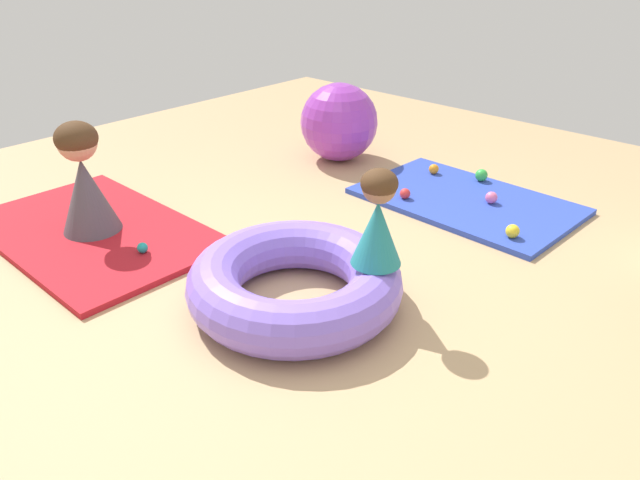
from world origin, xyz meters
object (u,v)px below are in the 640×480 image
object	(u,v)px
inflatable_cushion	(295,282)
play_ball_yellow	(513,231)
adult_seated	(84,179)
play_ball_red	(405,194)
play_ball_pink	(491,198)
play_ball_green	(481,175)
play_ball_orange	(434,169)
exercise_ball_large	(339,122)
child_in_teal	(378,219)
play_ball_teal	(142,248)

from	to	relation	value
inflatable_cushion	play_ball_yellow	world-z (taller)	inflatable_cushion
inflatable_cushion	adult_seated	xyz separation A→B (m)	(-1.59, -0.31, 0.25)
inflatable_cushion	play_ball_red	distance (m)	1.57
play_ball_pink	play_ball_yellow	bearing A→B (deg)	-47.36
adult_seated	play_ball_pink	distance (m)	2.82
play_ball_yellow	play_ball_green	world-z (taller)	play_ball_green
play_ball_orange	play_ball_green	size ratio (longest dim) A/B	0.83
exercise_ball_large	play_ball_orange	bearing A→B (deg)	11.54
child_in_teal	play_ball_red	size ratio (longest dim) A/B	6.51
child_in_teal	adult_seated	size ratio (longest dim) A/B	0.70
inflatable_cushion	adult_seated	distance (m)	1.64
child_in_teal	play_ball_yellow	xyz separation A→B (m)	(0.18, 1.22, -0.45)
play_ball_green	play_ball_pink	bearing A→B (deg)	-51.22
adult_seated	play_ball_orange	world-z (taller)	adult_seated
inflatable_cushion	child_in_teal	world-z (taller)	child_in_teal
play_ball_red	exercise_ball_large	xyz separation A→B (m)	(-1.00, 0.40, 0.25)
play_ball_red	adult_seated	bearing A→B (deg)	-123.84
play_ball_pink	play_ball_green	bearing A→B (deg)	128.78
inflatable_cushion	adult_seated	size ratio (longest dim) A/B	1.57
inflatable_cushion	play_ball_yellow	distance (m)	1.57
child_in_teal	play_ball_teal	bearing A→B (deg)	-156.50
adult_seated	play_ball_yellow	distance (m)	2.79
play_ball_orange	inflatable_cushion	bearing A→B (deg)	-76.90
exercise_ball_large	inflatable_cushion	bearing A→B (deg)	-54.63
play_ball_yellow	play_ball_pink	size ratio (longest dim) A/B	1.03
play_ball_pink	play_ball_red	xyz separation A→B (m)	(-0.51, -0.36, -0.00)
child_in_teal	inflatable_cushion	bearing A→B (deg)	-139.73
play_ball_pink	play_ball_red	bearing A→B (deg)	-144.92
inflatable_cushion	exercise_ball_large	xyz separation A→B (m)	(-1.36, 1.92, 0.19)
inflatable_cushion	exercise_ball_large	size ratio (longest dim) A/B	1.74
child_in_teal	play_ball_teal	size ratio (longest dim) A/B	7.73
inflatable_cushion	play_ball_orange	world-z (taller)	inflatable_cushion
play_ball_red	play_ball_teal	bearing A→B (deg)	-111.44
inflatable_cushion	play_ball_green	distance (m)	2.22
inflatable_cushion	play_ball_green	world-z (taller)	inflatable_cushion
play_ball_pink	adult_seated	bearing A→B (deg)	-128.44
inflatable_cushion	exercise_ball_large	bearing A→B (deg)	125.37
inflatable_cushion	play_ball_green	size ratio (longest dim) A/B	11.96
play_ball_pink	play_ball_red	size ratio (longest dim) A/B	1.11
play_ball_orange	play_ball_pink	world-z (taller)	play_ball_pink
adult_seated	play_ball_green	distance (m)	2.94
adult_seated	play_ball_teal	distance (m)	0.62
play_ball_teal	play_ball_orange	bearing A→B (deg)	76.32
child_in_teal	exercise_ball_large	distance (m)	2.39
child_in_teal	exercise_ball_large	bearing A→B (deg)	138.64
child_in_teal	play_ball_pink	world-z (taller)	child_in_teal
play_ball_red	inflatable_cushion	bearing A→B (deg)	-76.64
play_ball_orange	play_ball_pink	distance (m)	0.67
play_ball_yellow	inflatable_cushion	bearing A→B (deg)	-109.45
play_ball_pink	exercise_ball_large	size ratio (longest dim) A/B	0.13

